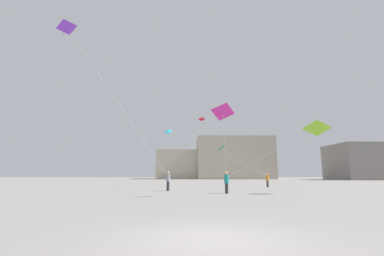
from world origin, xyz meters
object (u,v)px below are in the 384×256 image
(kite_crimson_delta, at_px, (204,121))
(kite_magenta_delta, at_px, (223,112))
(kite_cyan_diamond, at_px, (169,131))
(building_centre_hall, at_px, (234,158))
(building_right_hall, at_px, (364,162))
(person_in_orange, at_px, (267,179))
(building_left_hall, at_px, (183,165))
(person_in_grey, at_px, (168,180))
(kite_violet_delta, at_px, (69,30))
(kite_emerald_delta, at_px, (222,148))
(kite_lime_delta, at_px, (316,129))
(person_in_teal, at_px, (227,181))

(kite_crimson_delta, distance_m, kite_magenta_delta, 24.52)
(kite_cyan_diamond, distance_m, building_centre_hall, 55.85)
(building_right_hall, bearing_deg, building_centre_hall, 156.66)
(person_in_orange, xyz_separation_m, building_centre_hall, (7.52, 62.23, 6.23))
(building_left_hall, bearing_deg, kite_cyan_diamond, -92.08)
(kite_crimson_delta, relative_size, building_centre_hall, 0.43)
(person_in_grey, xyz_separation_m, person_in_orange, (11.64, 7.28, -0.08))
(kite_violet_delta, bearing_deg, kite_crimson_delta, 52.69)
(person_in_grey, xyz_separation_m, kite_crimson_delta, (4.75, 17.60, 9.08))
(kite_emerald_delta, distance_m, building_right_hall, 63.90)
(kite_emerald_delta, relative_size, kite_magenta_delta, 1.11)
(building_right_hall, bearing_deg, kite_cyan_diamond, -146.88)
(kite_violet_delta, distance_m, building_left_hall, 76.95)
(person_in_grey, distance_m, building_left_hall, 74.18)
(person_in_grey, height_order, building_left_hall, building_left_hall)
(kite_lime_delta, relative_size, building_centre_hall, 0.32)
(kite_lime_delta, bearing_deg, kite_crimson_delta, 109.00)
(building_left_hall, bearing_deg, building_right_hall, -20.41)
(kite_emerald_delta, relative_size, kite_crimson_delta, 0.52)
(building_right_hall, bearing_deg, person_in_orange, -132.98)
(kite_violet_delta, relative_size, building_left_hall, 0.74)
(kite_violet_delta, height_order, building_right_hall, kite_violet_delta)
(building_left_hall, relative_size, building_right_hall, 1.08)
(person_in_orange, relative_size, kite_cyan_diamond, 0.12)
(person_in_grey, distance_m, building_centre_hall, 72.36)
(kite_lime_delta, bearing_deg, kite_magenta_delta, -164.60)
(kite_cyan_diamond, bearing_deg, person_in_teal, -74.70)
(person_in_teal, relative_size, kite_magenta_delta, 0.33)
(kite_violet_delta, bearing_deg, kite_emerald_delta, 39.42)
(kite_cyan_diamond, relative_size, building_centre_hall, 0.52)
(person_in_orange, bearing_deg, kite_violet_delta, -124.40)
(person_in_teal, height_order, person_in_orange, person_in_teal)
(person_in_teal, relative_size, kite_emerald_delta, 0.30)
(kite_crimson_delta, bearing_deg, person_in_teal, -89.56)
(kite_emerald_delta, xyz_separation_m, kite_violet_delta, (-16.53, -13.59, 10.02))
(person_in_teal, relative_size, kite_cyan_diamond, 0.13)
(person_in_teal, relative_size, building_centre_hall, 0.07)
(kite_magenta_delta, xyz_separation_m, building_centre_hall, (14.85, 76.09, 1.12))
(kite_cyan_diamond, bearing_deg, building_left_hall, 87.92)
(kite_magenta_delta, bearing_deg, building_left_hall, 92.24)
(person_in_orange, bearing_deg, kite_magenta_delta, -84.37)
(person_in_orange, relative_size, kite_emerald_delta, 0.29)
(kite_emerald_delta, xyz_separation_m, building_centre_hall, (12.35, 57.32, 1.90))
(kite_crimson_delta, xyz_separation_m, kite_cyan_diamond, (-5.66, -0.20, -1.71))
(kite_magenta_delta, height_order, building_centre_hall, building_centre_hall)
(kite_magenta_delta, bearing_deg, kite_violet_delta, 159.73)
(person_in_teal, bearing_deg, building_right_hall, -135.93)
(kite_cyan_diamond, bearing_deg, person_in_grey, -87.03)
(kite_lime_delta, bearing_deg, person_in_teal, 176.09)
(kite_emerald_delta, height_order, building_centre_hall, building_centre_hall)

